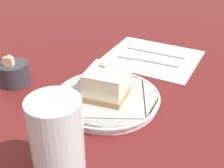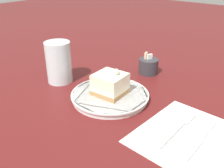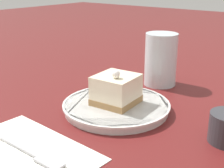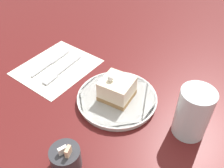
{
  "view_description": "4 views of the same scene",
  "coord_description": "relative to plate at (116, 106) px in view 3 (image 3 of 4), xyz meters",
  "views": [
    {
      "loc": [
        -0.49,
        -0.24,
        0.38
      ],
      "look_at": [
        0.03,
        -0.01,
        0.04
      ],
      "focal_mm": 50.0,
      "sensor_mm": 36.0,
      "label": 1
    },
    {
      "loc": [
        0.43,
        -0.49,
        0.37
      ],
      "look_at": [
        0.03,
        -0.01,
        0.06
      ],
      "focal_mm": 40.0,
      "sensor_mm": 36.0,
      "label": 2
    },
    {
      "loc": [
        0.5,
        0.37,
        0.28
      ],
      "look_at": [
        0.02,
        -0.01,
        0.06
      ],
      "focal_mm": 50.0,
      "sensor_mm": 36.0,
      "label": 3
    },
    {
      "loc": [
        -0.25,
        0.43,
        0.52
      ],
      "look_at": [
        0.03,
        0.0,
        0.06
      ],
      "focal_mm": 40.0,
      "sensor_mm": 36.0,
      "label": 4
    }
  ],
  "objects": [
    {
      "name": "ground_plane",
      "position": [
        -0.02,
        -0.0,
        -0.01
      ],
      "size": [
        4.0,
        4.0,
        0.0
      ],
      "primitive_type": "plane",
      "color": "#5B1919"
    },
    {
      "name": "plate",
      "position": [
        0.0,
        0.0,
        0.0
      ],
      "size": [
        0.23,
        0.23,
        0.02
      ],
      "color": "silver",
      "rests_on": "ground_plane"
    },
    {
      "name": "cake_slice",
      "position": [
        0.0,
        -0.0,
        0.04
      ],
      "size": [
        0.09,
        0.09,
        0.08
      ],
      "rotation": [
        0.0,
        0.0,
        0.08
      ],
      "color": "#9E7547",
      "rests_on": "plate"
    },
    {
      "name": "napkin",
      "position": [
        0.25,
        -0.02,
        -0.01
      ],
      "size": [
        0.22,
        0.26,
        0.0
      ],
      "rotation": [
        0.0,
        0.0,
        -0.05
      ],
      "color": "white",
      "rests_on": "ground_plane"
    },
    {
      "name": "fork",
      "position": [
        0.22,
        -0.0,
        -0.01
      ],
      "size": [
        0.02,
        0.17,
        0.0
      ],
      "rotation": [
        0.0,
        0.0,
        -0.0
      ],
      "color": "#B2B2B7",
      "rests_on": "napkin"
    },
    {
      "name": "drinking_glass",
      "position": [
        -0.21,
        -0.01,
        0.06
      ],
      "size": [
        0.08,
        0.08,
        0.14
      ],
      "color": "silver",
      "rests_on": "ground_plane"
    }
  ]
}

